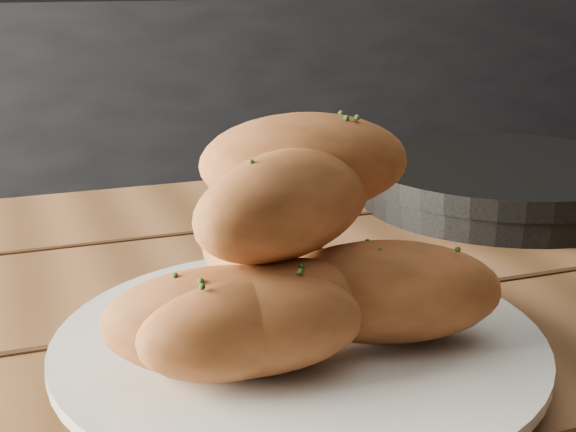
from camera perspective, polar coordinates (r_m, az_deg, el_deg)
The scene contains 4 objects.
counter at distance 2.71m, azimuth -5.53°, elevation 5.73°, with size 2.80×0.60×0.90m, color black.
plate at distance 0.51m, azimuth 0.78°, elevation -9.27°, with size 0.31×0.31×0.02m.
bread_rolls at distance 0.48m, azimuth 0.10°, elevation -3.12°, with size 0.26×0.21×0.13m.
skillet at distance 0.87m, azimuth 15.06°, elevation 2.44°, with size 0.43×0.31×0.05m.
Camera 1 is at (-0.66, -0.87, 0.99)m, focal length 50.00 mm.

